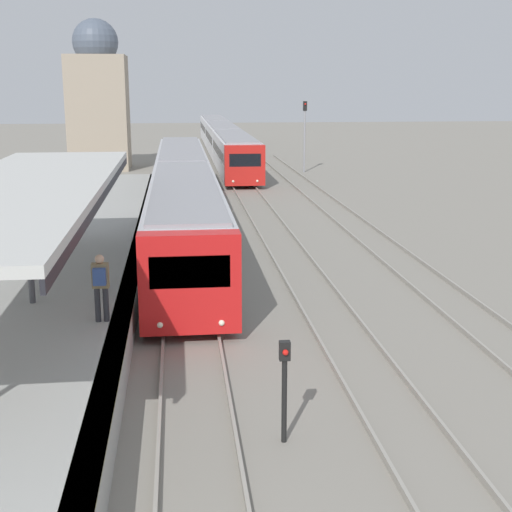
{
  "coord_description": "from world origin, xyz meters",
  "views": [
    {
      "loc": [
        -0.24,
        -6.08,
        6.49
      ],
      "look_at": [
        1.99,
        14.15,
        1.58
      ],
      "focal_mm": 50.0,
      "sensor_mm": 36.0,
      "label": 1
    }
  ],
  "objects_px": {
    "train_far": "(222,138)",
    "person_on_platform": "(100,282)",
    "signal_post_near": "(284,381)",
    "signal_mast_far": "(305,128)",
    "train_near": "(183,190)"
  },
  "relations": [
    {
      "from": "train_far",
      "to": "person_on_platform",
      "type": "bearing_deg",
      "value": -97.0
    },
    {
      "from": "person_on_platform",
      "to": "signal_post_near",
      "type": "bearing_deg",
      "value": -51.59
    },
    {
      "from": "person_on_platform",
      "to": "signal_mast_far",
      "type": "height_order",
      "value": "signal_mast_far"
    },
    {
      "from": "signal_mast_far",
      "to": "train_near",
      "type": "bearing_deg",
      "value": -115.14
    },
    {
      "from": "signal_mast_far",
      "to": "signal_post_near",
      "type": "bearing_deg",
      "value": -100.57
    },
    {
      "from": "person_on_platform",
      "to": "train_far",
      "type": "distance_m",
      "value": 50.26
    },
    {
      "from": "train_near",
      "to": "signal_post_near",
      "type": "height_order",
      "value": "train_near"
    },
    {
      "from": "person_on_platform",
      "to": "train_far",
      "type": "xyz_separation_m",
      "value": [
        6.13,
        49.89,
        -0.26
      ]
    },
    {
      "from": "train_far",
      "to": "signal_mast_far",
      "type": "bearing_deg",
      "value": -67.9
    },
    {
      "from": "train_far",
      "to": "train_near",
      "type": "bearing_deg",
      "value": -96.88
    },
    {
      "from": "person_on_platform",
      "to": "train_near",
      "type": "relative_size",
      "value": 0.05
    },
    {
      "from": "person_on_platform",
      "to": "train_near",
      "type": "bearing_deg",
      "value": 82.75
    },
    {
      "from": "person_on_platform",
      "to": "signal_mast_far",
      "type": "distance_m",
      "value": 38.49
    },
    {
      "from": "person_on_platform",
      "to": "signal_post_near",
      "type": "xyz_separation_m",
      "value": [
        3.74,
        -4.72,
        -0.66
      ]
    },
    {
      "from": "signal_post_near",
      "to": "signal_mast_far",
      "type": "bearing_deg",
      "value": 79.43
    }
  ]
}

